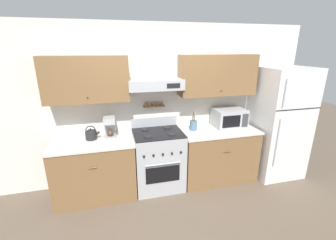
{
  "coord_description": "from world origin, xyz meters",
  "views": [
    {
      "loc": [
        -0.64,
        -2.81,
        2.18
      ],
      "look_at": [
        0.14,
        0.28,
        1.15
      ],
      "focal_mm": 24.0,
      "sensor_mm": 36.0,
      "label": 1
    }
  ],
  "objects": [
    {
      "name": "stove_range",
      "position": [
        0.0,
        0.35,
        0.48
      ],
      "size": [
        0.76,
        0.67,
        1.09
      ],
      "color": "#ADAFB5",
      "rests_on": "ground_plane"
    },
    {
      "name": "ground_plane",
      "position": [
        0.0,
        0.0,
        0.0
      ],
      "size": [
        16.0,
        16.0,
        0.0
      ],
      "primitive_type": "plane",
      "color": "brown"
    },
    {
      "name": "refrigerator",
      "position": [
        2.11,
        0.29,
        0.94
      ],
      "size": [
        0.82,
        0.78,
        1.89
      ],
      "color": "white",
      "rests_on": "ground_plane"
    },
    {
      "name": "counter_right",
      "position": [
        1.02,
        0.35,
        0.45
      ],
      "size": [
        1.27,
        0.69,
        0.9
      ],
      "color": "brown",
      "rests_on": "ground_plane"
    },
    {
      "name": "utensil_crock",
      "position": [
        0.6,
        0.42,
        0.98
      ],
      "size": [
        0.12,
        0.12,
        0.31
      ],
      "color": "slate",
      "rests_on": "counter_right"
    },
    {
      "name": "microwave",
      "position": [
        1.25,
        0.44,
        1.05
      ],
      "size": [
        0.51,
        0.4,
        0.31
      ],
      "color": "#ADAFB5",
      "rests_on": "counter_right"
    },
    {
      "name": "tea_kettle",
      "position": [
        -0.98,
        0.42,
        0.98
      ],
      "size": [
        0.21,
        0.16,
        0.21
      ],
      "color": "#232326",
      "rests_on": "counter_left"
    },
    {
      "name": "counter_left",
      "position": [
        -0.97,
        0.35,
        0.45
      ],
      "size": [
        1.18,
        0.69,
        0.9
      ],
      "color": "brown",
      "rests_on": "ground_plane"
    },
    {
      "name": "wall_back",
      "position": [
        0.02,
        0.65,
        1.44
      ],
      "size": [
        5.2,
        0.46,
        2.55
      ],
      "color": "silver",
      "rests_on": "ground_plane"
    },
    {
      "name": "coffee_maker",
      "position": [
        -0.71,
        0.46,
        1.06
      ],
      "size": [
        0.16,
        0.26,
        0.3
      ],
      "color": "#ADAFB5",
      "rests_on": "counter_left"
    }
  ]
}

